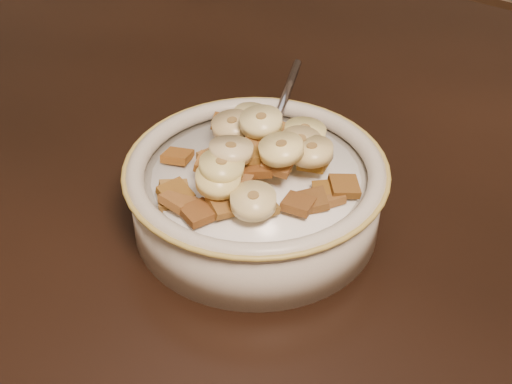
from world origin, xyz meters
The scene contains 47 objects.
table centered at (0.00, 0.00, 0.73)m, with size 1.40×0.90×0.04m, color black.
cereal_bowl centered at (-0.01, -0.05, 0.77)m, with size 0.19×0.19×0.04m, color beige.
milk centered at (-0.01, -0.05, 0.79)m, with size 0.15×0.15×0.00m, color white.
spoon centered at (-0.02, -0.02, 0.80)m, with size 0.03×0.04×0.01m, color gray.
cereal_square_0 centered at (0.00, 0.00, 0.81)m, with size 0.02×0.02×0.01m, color brown.
cereal_square_1 centered at (0.00, -0.09, 0.81)m, with size 0.02×0.02×0.01m, color brown.
cereal_square_2 centered at (-0.04, -0.10, 0.80)m, with size 0.02×0.02×0.01m, color brown.
cereal_square_3 centered at (-0.01, -0.04, 0.82)m, with size 0.02×0.02×0.01m, color brown.
cereal_square_4 centered at (0.00, -0.04, 0.82)m, with size 0.02×0.02×0.01m, color brown.
cereal_square_5 centered at (-0.03, -0.11, 0.80)m, with size 0.02×0.02×0.01m, color #98592D.
cereal_square_6 centered at (-0.04, -0.10, 0.80)m, with size 0.02×0.02×0.01m, color olive.
cereal_square_7 centered at (-0.05, -0.03, 0.81)m, with size 0.02×0.02×0.01m, color brown.
cereal_square_8 centered at (-0.07, -0.06, 0.80)m, with size 0.02×0.02×0.01m, color brown.
cereal_square_9 centered at (0.01, -0.05, 0.82)m, with size 0.02×0.02×0.01m, color brown.
cereal_square_10 centered at (-0.01, 0.00, 0.81)m, with size 0.02×0.02×0.01m, color brown.
cereal_square_11 centered at (0.00, -0.07, 0.81)m, with size 0.02×0.02×0.01m, color brown.
cereal_square_12 centered at (0.04, -0.05, 0.80)m, with size 0.02×0.02×0.01m, color brown.
cereal_square_13 centered at (0.00, -0.08, 0.81)m, with size 0.02×0.02×0.01m, color brown.
cereal_square_14 centered at (-0.01, -0.05, 0.82)m, with size 0.02×0.02×0.01m, color brown.
cereal_square_15 centered at (0.05, -0.04, 0.80)m, with size 0.02×0.02×0.01m, color brown.
cereal_square_16 centered at (0.00, -0.06, 0.81)m, with size 0.02×0.02×0.01m, color brown.
cereal_square_17 centered at (0.06, -0.03, 0.80)m, with size 0.02×0.02×0.01m, color brown.
cereal_square_18 centered at (-0.04, -0.06, 0.81)m, with size 0.02×0.02×0.01m, color olive.
cereal_square_19 centered at (-0.01, -0.11, 0.80)m, with size 0.02×0.02×0.01m, color brown.
cereal_square_20 centered at (0.05, -0.04, 0.80)m, with size 0.02×0.02×0.01m, color brown.
cereal_square_21 centered at (-0.04, -0.10, 0.80)m, with size 0.02×0.02×0.01m, color brown.
cereal_square_22 centered at (-0.01, 0.02, 0.80)m, with size 0.02×0.02×0.01m, color brown.
cereal_square_23 centered at (0.04, -0.06, 0.80)m, with size 0.02×0.02×0.01m, color brown.
cereal_square_24 centered at (0.03, -0.02, 0.81)m, with size 0.02×0.02×0.01m, color #895E1A.
cereal_square_25 centered at (-0.06, -0.01, 0.80)m, with size 0.02×0.02×0.01m, color brown.
cereal_square_26 centered at (0.01, -0.04, 0.81)m, with size 0.02×0.02×0.01m, color brown.
cereal_square_27 centered at (-0.03, -0.07, 0.81)m, with size 0.02×0.02×0.01m, color #925B1E.
cereal_square_28 centered at (0.00, 0.00, 0.80)m, with size 0.02×0.02×0.01m, color #9A661F.
cereal_square_29 centered at (-0.06, 0.00, 0.80)m, with size 0.02×0.02×0.01m, color brown.
cereal_square_30 centered at (0.02, -0.08, 0.80)m, with size 0.02×0.02×0.01m, color brown.
cereal_square_31 centered at (-0.02, 0.00, 0.80)m, with size 0.02×0.02×0.01m, color #925F32.
banana_slice_0 centered at (0.02, -0.09, 0.81)m, with size 0.03×0.03×0.01m, color #E1D17D.
banana_slice_1 centered at (0.01, -0.01, 0.82)m, with size 0.03×0.03×0.01m, color #E7D888.
banana_slice_2 centered at (0.01, -0.05, 0.83)m, with size 0.03×0.03×0.01m, color #F8ED90.
banana_slice_3 centered at (-0.04, -0.03, 0.82)m, with size 0.03×0.03×0.01m, color tan.
banana_slice_4 centered at (-0.01, -0.09, 0.82)m, with size 0.03×0.03×0.01m, color #EDDA74.
banana_slice_5 centered at (-0.01, -0.08, 0.82)m, with size 0.03×0.03×0.01m, color #D1C27D.
banana_slice_6 centered at (-0.04, 0.00, 0.81)m, with size 0.03×0.03×0.01m, color #ECE17E.
banana_slice_7 centered at (0.03, -0.03, 0.82)m, with size 0.03×0.03×0.01m, color #E2CE7B.
banana_slice_8 centered at (-0.02, -0.03, 0.83)m, with size 0.03×0.03×0.01m, color #E2D682.
banana_slice_9 centered at (0.01, -0.02, 0.82)m, with size 0.03×0.03×0.01m, color beige.
banana_slice_10 centered at (-0.02, -0.07, 0.83)m, with size 0.03×0.03×0.01m, color beige.
Camera 1 is at (0.23, -0.39, 1.11)m, focal length 50.00 mm.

